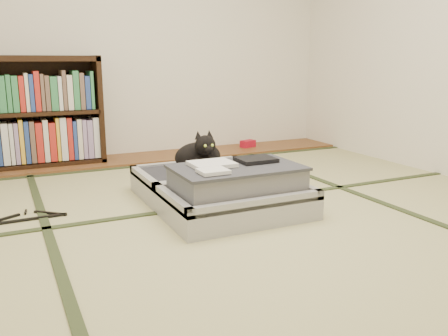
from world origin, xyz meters
name	(u,v)px	position (x,y,z in m)	size (l,w,h in m)	color
floor	(243,225)	(0.00, 0.00, 0.00)	(4.50, 4.50, 0.00)	tan
wood_strip	(143,158)	(0.00, 2.00, 0.01)	(4.00, 0.50, 0.02)	brown
red_item	(248,144)	(1.12, 2.03, 0.06)	(0.15, 0.09, 0.07)	#AB0D23
tatami_borders	(208,201)	(0.00, 0.49, 0.00)	(4.00, 4.50, 0.01)	#2D381E
bookcase	(11,116)	(-1.08, 2.07, 0.45)	(1.46, 0.33, 0.94)	black
suitcase	(220,188)	(0.04, 0.38, 0.12)	(0.84, 1.12, 0.33)	#A0A0A4
cat	(200,156)	(0.02, 0.66, 0.27)	(0.37, 0.37, 0.30)	black
cable_coil	(222,167)	(0.20, 0.69, 0.17)	(0.12, 0.12, 0.03)	white
hanger	(27,218)	(-1.09, 0.63, 0.01)	(0.45, 0.21, 0.01)	black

